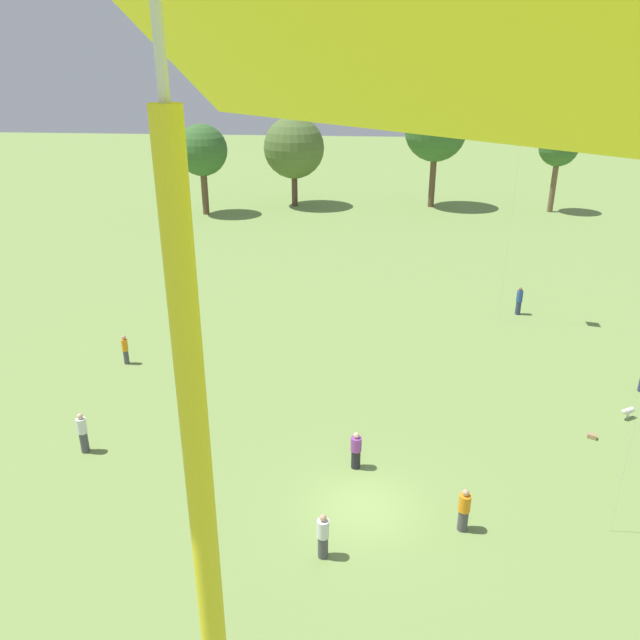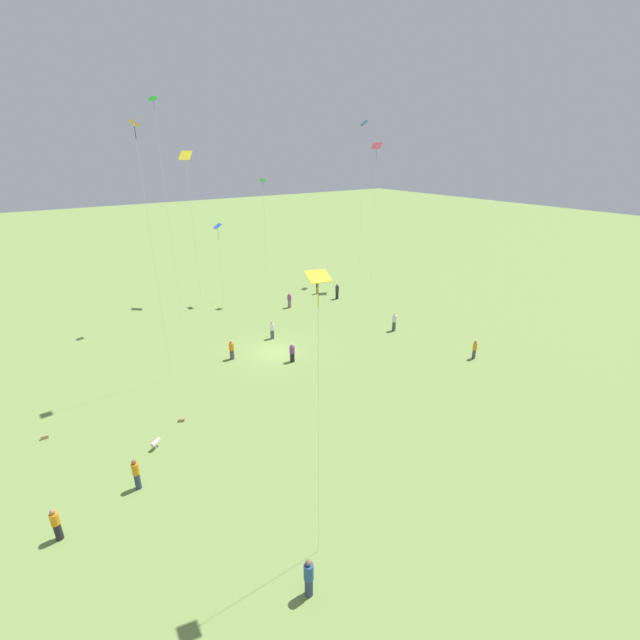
% 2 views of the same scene
% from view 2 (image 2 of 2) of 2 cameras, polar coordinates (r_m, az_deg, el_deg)
% --- Properties ---
extents(ground_plane, '(240.00, 240.00, 0.00)m').
position_cam_2_polar(ground_plane, '(37.79, -6.12, -4.29)').
color(ground_plane, '#7A994C').
extents(person_0, '(0.47, 0.47, 1.73)m').
position_cam_2_polar(person_0, '(36.83, -11.70, -3.91)').
color(person_0, '#4C4C51').
rests_on(person_0, ground_plane).
extents(person_1, '(0.63, 0.63, 1.67)m').
position_cam_2_polar(person_1, '(35.72, -3.73, -4.38)').
color(person_1, '#232328').
rests_on(person_1, ground_plane).
extents(person_2, '(0.38, 0.38, 1.70)m').
position_cam_2_polar(person_2, '(52.47, -0.34, 4.42)').
color(person_2, '#847056').
rests_on(person_2, ground_plane).
extents(person_3, '(0.50, 0.50, 1.82)m').
position_cam_2_polar(person_3, '(25.40, -23.29, -18.34)').
color(person_3, '#333D5B').
rests_on(person_3, ground_plane).
extents(person_4, '(0.52, 0.52, 1.75)m').
position_cam_2_polar(person_4, '(40.14, -6.40, -1.33)').
color(person_4, '#4C4C51').
rests_on(person_4, ground_plane).
extents(person_5, '(0.46, 0.46, 1.70)m').
position_cam_2_polar(person_5, '(38.43, 19.92, -3.68)').
color(person_5, '#4C4C51').
rests_on(person_5, ground_plane).
extents(person_6, '(0.49, 0.49, 1.69)m').
position_cam_2_polar(person_6, '(47.89, -4.10, 2.60)').
color(person_6, '#847056').
rests_on(person_6, ground_plane).
extents(person_7, '(0.44, 0.44, 1.87)m').
position_cam_2_polar(person_7, '(19.60, -1.52, -31.11)').
color(person_7, '#333D5B').
rests_on(person_7, ground_plane).
extents(person_8, '(0.52, 0.52, 1.72)m').
position_cam_2_polar(person_8, '(24.43, -31.73, -22.16)').
color(person_8, '#232328').
rests_on(person_8, ground_plane).
extents(person_9, '(0.44, 0.44, 1.86)m').
position_cam_2_polar(person_9, '(42.21, 9.87, -0.24)').
color(person_9, '#4C4C51').
rests_on(person_9, ground_plane).
extents(person_10, '(0.51, 0.51, 1.82)m').
position_cam_2_polar(person_10, '(50.64, 2.29, 3.81)').
color(person_10, '#232328').
rests_on(person_10, ground_plane).
extents(kite_0, '(1.22, 1.15, 19.78)m').
position_cam_2_polar(kite_0, '(57.52, 5.88, 23.59)').
color(kite_0, blue).
rests_on(kite_0, ground_plane).
extents(kite_1, '(0.91, 0.88, 12.76)m').
position_cam_2_polar(kite_1, '(14.53, -0.25, 3.12)').
color(kite_1, yellow).
rests_on(kite_1, ground_plane).
extents(kite_2, '(0.79, 0.82, 13.62)m').
position_cam_2_polar(kite_2, '(48.74, -7.60, 16.70)').
color(kite_2, green).
rests_on(kite_2, ground_plane).
extents(kite_3, '(1.58, 1.58, 16.38)m').
position_cam_2_polar(kite_3, '(50.91, -17.44, 19.69)').
color(kite_3, yellow).
rests_on(kite_3, ground_plane).
extents(kite_4, '(0.83, 0.79, 20.87)m').
position_cam_2_polar(kite_4, '(44.69, -20.98, 23.09)').
color(kite_4, green).
rests_on(kite_4, ground_plane).
extents(kite_5, '(0.60, 0.69, 18.25)m').
position_cam_2_polar(kite_5, '(31.33, -23.07, 19.76)').
color(kite_5, orange).
rests_on(kite_5, ground_plane).
extents(kite_6, '(1.40, 1.26, 17.31)m').
position_cam_2_polar(kite_6, '(54.89, 7.53, 21.41)').
color(kite_6, '#E54C99').
rests_on(kite_6, ground_plane).
extents(kite_7, '(0.76, 0.89, 8.97)m').
position_cam_2_polar(kite_7, '(49.25, -13.48, 11.72)').
color(kite_7, blue).
rests_on(kite_7, ground_plane).
extents(dog_0, '(0.67, 0.55, 0.56)m').
position_cam_2_polar(dog_0, '(28.11, -21.04, -14.99)').
color(dog_0, silver).
rests_on(dog_0, ground_plane).
extents(picnic_bag_0, '(0.41, 0.17, 0.22)m').
position_cam_2_polar(picnic_bag_0, '(32.07, -32.85, -13.00)').
color(picnic_bag_0, '#A58459').
rests_on(picnic_bag_0, ground_plane).
extents(picnic_bag_1, '(0.44, 0.38, 0.21)m').
position_cam_2_polar(picnic_bag_1, '(30.12, -17.97, -12.52)').
color(picnic_bag_1, '#A58459').
rests_on(picnic_bag_1, ground_plane).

